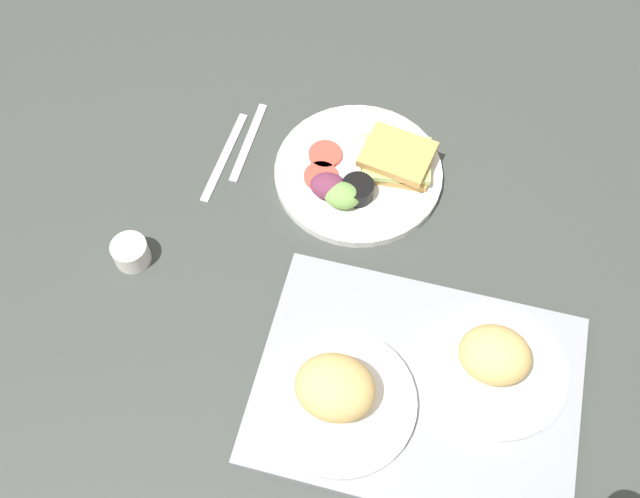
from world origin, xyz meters
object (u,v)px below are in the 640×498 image
(bread_plate_far, at_px, (337,394))
(knife, at_px, (224,156))
(espresso_cup, at_px, (131,252))
(bread_plate_near, at_px, (495,362))
(plate_with_salad, at_px, (363,173))
(serving_tray, at_px, (417,389))
(fork, at_px, (248,141))

(bread_plate_far, bearing_deg, knife, -51.99)
(espresso_cup, bearing_deg, bread_plate_near, 175.35)
(espresso_cup, bearing_deg, plate_with_salad, -142.56)
(bread_plate_far, relative_size, espresso_cup, 3.78)
(serving_tray, xyz_separation_m, espresso_cup, (0.47, -0.10, 0.01))
(plate_with_salad, relative_size, knife, 1.46)
(plate_with_salad, bearing_deg, bread_plate_far, 97.72)
(serving_tray, distance_m, espresso_cup, 0.48)
(serving_tray, bearing_deg, plate_with_salad, -65.01)
(plate_with_salad, xyz_separation_m, fork, (0.21, -0.02, -0.01))
(plate_with_salad, bearing_deg, fork, -6.67)
(bread_plate_far, bearing_deg, serving_tray, -155.25)
(espresso_cup, bearing_deg, serving_tray, 168.18)
(bread_plate_far, bearing_deg, bread_plate_near, -153.33)
(fork, relative_size, knife, 0.89)
(bread_plate_near, xyz_separation_m, bread_plate_far, (0.20, 0.10, 0.00))
(plate_with_salad, distance_m, fork, 0.21)
(plate_with_salad, xyz_separation_m, knife, (0.24, 0.02, -0.01))
(bread_plate_far, bearing_deg, fork, -57.71)
(bread_plate_far, xyz_separation_m, plate_with_salad, (0.05, -0.39, -0.03))
(serving_tray, distance_m, fork, 0.51)
(serving_tray, bearing_deg, bread_plate_near, -151.29)
(fork, bearing_deg, bread_plate_near, 56.62)
(plate_with_salad, height_order, knife, plate_with_salad)
(plate_with_salad, bearing_deg, espresso_cup, 37.44)
(serving_tray, relative_size, fork, 2.65)
(bread_plate_far, height_order, fork, bread_plate_far)
(espresso_cup, xyz_separation_m, knife, (-0.08, -0.22, -0.02))
(bread_plate_near, distance_m, knife, 0.56)
(bread_plate_near, relative_size, knife, 1.06)
(bread_plate_near, relative_size, bread_plate_far, 0.96)
(espresso_cup, relative_size, fork, 0.33)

